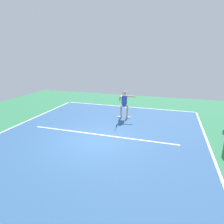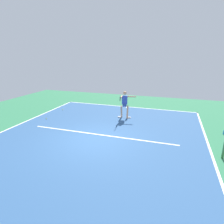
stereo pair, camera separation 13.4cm
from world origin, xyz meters
name	(u,v)px [view 1 (the left image)]	position (x,y,z in m)	size (l,w,h in m)	color
ground_plane	(96,140)	(0.00, 0.00, 0.00)	(22.12, 22.12, 0.00)	#2D754C
court_surface	(96,140)	(0.00, 0.00, 0.00)	(10.38, 13.03, 0.00)	#2D5484
court_line_baseline_near	(127,107)	(0.00, -6.46, 0.00)	(10.38, 0.10, 0.01)	white
court_line_sideline_left	(213,156)	(-5.14, 0.00, 0.00)	(0.10, 13.03, 0.01)	white
court_line_sideline_right	(11,128)	(5.14, 0.00, 0.00)	(0.10, 13.03, 0.01)	white
court_line_service	(100,135)	(0.00, -0.62, 0.00)	(7.79, 0.10, 0.01)	white
court_line_centre_mark	(126,107)	(0.00, -6.26, 0.00)	(0.10, 0.30, 0.01)	white
tennis_player	(124,103)	(-0.49, -3.67, 1.02)	(1.14, 1.26, 1.78)	tan
tennis_ball_far_corner	(62,110)	(4.36, -4.00, 0.03)	(0.07, 0.07, 0.07)	yellow
tennis_ball_by_sideline	(46,119)	(4.21, -1.85, 0.03)	(0.07, 0.07, 0.07)	#C6E53D
water_bottle	(223,132)	(-6.07, -2.70, 0.11)	(0.07, 0.07, 0.22)	blue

